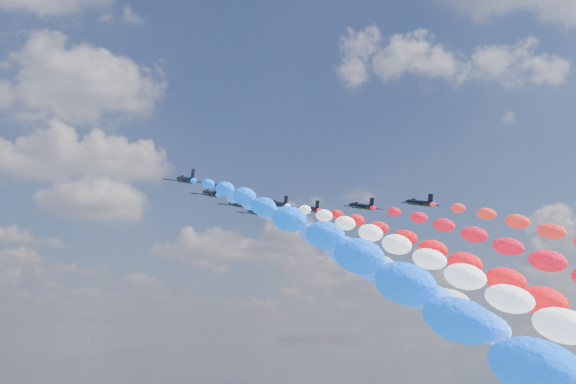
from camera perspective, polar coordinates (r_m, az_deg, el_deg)
name	(u,v)px	position (r m, az deg, el deg)	size (l,w,h in m)	color
jet_0	(186,180)	(149.87, -8.07, 0.95)	(9.43, 12.65, 2.79)	black
trail_0	(340,271)	(87.07, 4.09, -6.22)	(5.85, 124.19, 51.73)	#074BF6
jet_1	(210,193)	(163.07, -6.14, -0.12)	(9.43, 12.65, 2.79)	black
trail_1	(358,280)	(101.32, 5.57, -6.95)	(5.85, 124.19, 51.73)	blue
jet_2	(237,204)	(175.16, -4.05, -0.95)	(9.43, 12.65, 2.79)	black
trail_2	(383,287)	(114.61, 7.50, -7.44)	(5.85, 124.19, 51.73)	#2777EA
jet_3	(278,204)	(175.18, -0.77, -0.98)	(9.43, 12.65, 2.79)	black
trail_3	(446,287)	(116.76, 12.39, -7.35)	(5.85, 124.19, 51.73)	white
jet_4	(255,212)	(186.04, -2.61, -1.60)	(9.43, 12.65, 2.79)	black
trail_4	(397,292)	(126.32, 8.61, -7.79)	(5.85, 124.19, 51.73)	white
jet_5	(309,209)	(181.15, 1.68, -1.33)	(9.43, 12.65, 2.79)	black
trail_5	(485,290)	(124.40, 15.28, -7.45)	(5.85, 124.19, 51.73)	red
jet_6	(362,206)	(178.65, 5.84, -1.13)	(9.43, 12.65, 2.79)	black
trail_6	(571,288)	(125.19, 21.41, -7.09)	(5.85, 124.19, 51.73)	red
jet_7	(419,203)	(176.06, 10.33, -0.85)	(9.43, 12.65, 2.79)	black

